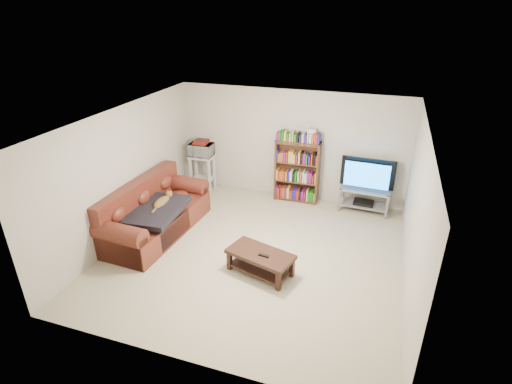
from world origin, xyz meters
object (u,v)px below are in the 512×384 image
at_px(sofa, 153,216).
at_px(bookshelf, 297,170).
at_px(tv_stand, 364,196).
at_px(coffee_table, 260,259).

xyz_separation_m(sofa, bookshelf, (2.28, 2.20, 0.37)).
distance_m(tv_stand, bookshelf, 1.52).
bearing_deg(bookshelf, sofa, -136.45).
height_order(sofa, tv_stand, sofa).
bearing_deg(bookshelf, tv_stand, -2.48).
xyz_separation_m(coffee_table, bookshelf, (-0.06, 2.79, 0.44)).
relative_size(sofa, bookshelf, 1.74).
relative_size(tv_stand, bookshelf, 0.75).
height_order(tv_stand, bookshelf, bookshelf).
xyz_separation_m(sofa, tv_stand, (3.75, 2.14, -0.00)).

